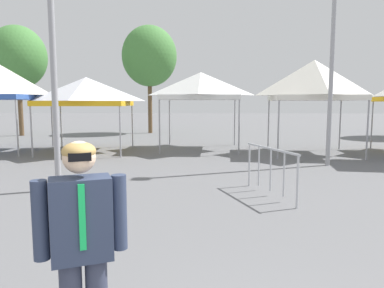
{
  "coord_description": "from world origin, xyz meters",
  "views": [
    {
      "loc": [
        -0.27,
        -1.25,
        2.04
      ],
      "look_at": [
        -0.59,
        5.18,
        1.3
      ],
      "focal_mm": 33.38,
      "sensor_mm": 36.0,
      "label": 1
    }
  ],
  "objects_px": {
    "person_foreground": "(82,244)",
    "light_pole_near_lift": "(334,23)",
    "canopy_tent_far_right": "(86,92)",
    "tree_behind_tents_center": "(18,57)",
    "canopy_tent_left_of_center": "(201,86)",
    "tree_behind_tents_left": "(149,56)",
    "canopy_tent_far_left": "(314,80)",
    "crowd_barrier_near_person": "(271,162)"
  },
  "relations": [
    {
      "from": "person_foreground",
      "to": "light_pole_near_lift",
      "type": "xyz_separation_m",
      "value": [
        4.78,
        9.36,
        3.52
      ]
    },
    {
      "from": "canopy_tent_far_right",
      "to": "tree_behind_tents_center",
      "type": "xyz_separation_m",
      "value": [
        -6.69,
        7.1,
        2.31
      ]
    },
    {
      "from": "tree_behind_tents_center",
      "to": "canopy_tent_far_right",
      "type": "bearing_deg",
      "value": -46.7
    },
    {
      "from": "canopy_tent_left_of_center",
      "to": "light_pole_near_lift",
      "type": "distance_m",
      "value": 6.1
    },
    {
      "from": "canopy_tent_far_right",
      "to": "tree_behind_tents_center",
      "type": "relative_size",
      "value": 0.55
    },
    {
      "from": "canopy_tent_far_right",
      "to": "tree_behind_tents_left",
      "type": "distance_m",
      "value": 9.9
    },
    {
      "from": "canopy_tent_far_right",
      "to": "canopy_tent_far_left",
      "type": "height_order",
      "value": "canopy_tent_far_left"
    },
    {
      "from": "tree_behind_tents_left",
      "to": "canopy_tent_left_of_center",
      "type": "bearing_deg",
      "value": -66.49
    },
    {
      "from": "canopy_tent_left_of_center",
      "to": "canopy_tent_far_left",
      "type": "distance_m",
      "value": 4.68
    },
    {
      "from": "person_foreground",
      "to": "light_pole_near_lift",
      "type": "relative_size",
      "value": 0.22
    },
    {
      "from": "person_foreground",
      "to": "crowd_barrier_near_person",
      "type": "relative_size",
      "value": 0.9
    },
    {
      "from": "light_pole_near_lift",
      "to": "crowd_barrier_near_person",
      "type": "distance_m",
      "value": 6.08
    },
    {
      "from": "person_foreground",
      "to": "light_pole_near_lift",
      "type": "height_order",
      "value": "light_pole_near_lift"
    },
    {
      "from": "person_foreground",
      "to": "crowd_barrier_near_person",
      "type": "distance_m",
      "value": 5.81
    },
    {
      "from": "canopy_tent_far_right",
      "to": "canopy_tent_far_left",
      "type": "distance_m",
      "value": 9.23
    },
    {
      "from": "canopy_tent_left_of_center",
      "to": "crowd_barrier_near_person",
      "type": "relative_size",
      "value": 1.71
    },
    {
      "from": "person_foreground",
      "to": "canopy_tent_left_of_center",
      "type": "bearing_deg",
      "value": 87.85
    },
    {
      "from": "tree_behind_tents_center",
      "to": "crowd_barrier_near_person",
      "type": "height_order",
      "value": "tree_behind_tents_center"
    },
    {
      "from": "person_foreground",
      "to": "crowd_barrier_near_person",
      "type": "height_order",
      "value": "person_foreground"
    },
    {
      "from": "canopy_tent_far_left",
      "to": "tree_behind_tents_center",
      "type": "distance_m",
      "value": 17.58
    },
    {
      "from": "tree_behind_tents_center",
      "to": "crowd_barrier_near_person",
      "type": "bearing_deg",
      "value": -46.77
    },
    {
      "from": "light_pole_near_lift",
      "to": "tree_behind_tents_left",
      "type": "xyz_separation_m",
      "value": [
        -7.94,
        12.36,
        0.58
      ]
    },
    {
      "from": "tree_behind_tents_left",
      "to": "crowd_barrier_near_person",
      "type": "height_order",
      "value": "tree_behind_tents_left"
    },
    {
      "from": "canopy_tent_left_of_center",
      "to": "crowd_barrier_near_person",
      "type": "xyz_separation_m",
      "value": [
        1.75,
        -7.97,
        -2.02
      ]
    },
    {
      "from": "canopy_tent_far_right",
      "to": "canopy_tent_left_of_center",
      "type": "distance_m",
      "value": 4.84
    },
    {
      "from": "light_pole_near_lift",
      "to": "crowd_barrier_near_person",
      "type": "height_order",
      "value": "light_pole_near_lift"
    },
    {
      "from": "person_foreground",
      "to": "tree_behind_tents_left",
      "type": "height_order",
      "value": "tree_behind_tents_left"
    },
    {
      "from": "canopy_tent_far_right",
      "to": "person_foreground",
      "type": "xyz_separation_m",
      "value": [
        4.21,
        -12.23,
        -1.47
      ]
    },
    {
      "from": "canopy_tent_left_of_center",
      "to": "canopy_tent_far_left",
      "type": "height_order",
      "value": "canopy_tent_far_left"
    },
    {
      "from": "canopy_tent_far_right",
      "to": "canopy_tent_left_of_center",
      "type": "xyz_separation_m",
      "value": [
        4.71,
        1.09,
        0.26
      ]
    },
    {
      "from": "canopy_tent_far_right",
      "to": "crowd_barrier_near_person",
      "type": "height_order",
      "value": "canopy_tent_far_right"
    },
    {
      "from": "canopy_tent_left_of_center",
      "to": "crowd_barrier_near_person",
      "type": "distance_m",
      "value": 8.4
    },
    {
      "from": "canopy_tent_left_of_center",
      "to": "person_foreground",
      "type": "height_order",
      "value": "canopy_tent_left_of_center"
    },
    {
      "from": "light_pole_near_lift",
      "to": "canopy_tent_far_right",
      "type": "bearing_deg",
      "value": 162.3
    },
    {
      "from": "canopy_tent_far_right",
      "to": "light_pole_near_lift",
      "type": "xyz_separation_m",
      "value": [
        8.99,
        -2.87,
        2.04
      ]
    },
    {
      "from": "canopy_tent_far_left",
      "to": "person_foreground",
      "type": "xyz_separation_m",
      "value": [
        -5.02,
        -12.1,
        -1.9
      ]
    },
    {
      "from": "crowd_barrier_near_person",
      "to": "tree_behind_tents_left",
      "type": "bearing_deg",
      "value": 108.26
    },
    {
      "from": "canopy_tent_far_right",
      "to": "tree_behind_tents_left",
      "type": "relative_size",
      "value": 0.52
    },
    {
      "from": "canopy_tent_far_right",
      "to": "crowd_barrier_near_person",
      "type": "xyz_separation_m",
      "value": [
        6.45,
        -6.88,
        -1.75
      ]
    },
    {
      "from": "canopy_tent_left_of_center",
      "to": "person_foreground",
      "type": "bearing_deg",
      "value": -92.15
    },
    {
      "from": "canopy_tent_left_of_center",
      "to": "person_foreground",
      "type": "distance_m",
      "value": 13.44
    },
    {
      "from": "tree_behind_tents_center",
      "to": "canopy_tent_left_of_center",
      "type": "bearing_deg",
      "value": -27.81
    }
  ]
}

